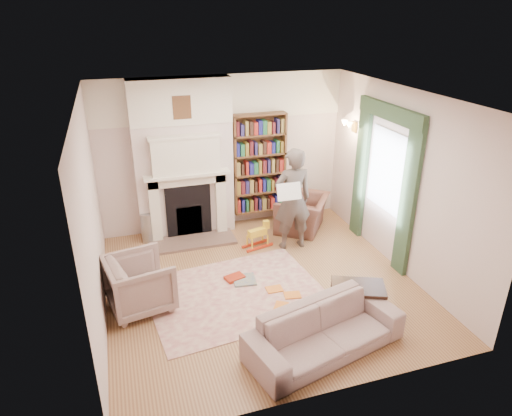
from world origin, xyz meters
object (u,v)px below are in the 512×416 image
object	(u,v)px
armchair_left	(140,283)
paraffin_heater	(148,227)
bookcase	(259,164)
rocking_horse	(257,235)
armchair_reading	(302,213)
sofa	(325,331)
man_reading	(293,199)
coffee_table	(357,300)

from	to	relation	value
armchair_left	paraffin_heater	size ratio (longest dim) A/B	1.53
bookcase	rocking_horse	bearing A→B (deg)	-109.26
armchair_left	paraffin_heater	distance (m)	1.97
armchair_reading	paraffin_heater	size ratio (longest dim) A/B	1.78
armchair_reading	armchair_left	xyz separation A→B (m)	(-3.08, -1.61, 0.06)
sofa	man_reading	world-z (taller)	man_reading
coffee_table	armchair_left	bearing A→B (deg)	-177.41
armchair_left	man_reading	world-z (taller)	man_reading
bookcase	paraffin_heater	size ratio (longest dim) A/B	3.36
armchair_left	sofa	world-z (taller)	armchair_left
armchair_reading	man_reading	world-z (taller)	man_reading
bookcase	coffee_table	bearing A→B (deg)	-83.64
sofa	armchair_left	bearing A→B (deg)	128.24
bookcase	armchair_left	xyz separation A→B (m)	(-2.41, -2.17, -0.79)
armchair_reading	rocking_horse	world-z (taller)	armchair_reading
armchair_reading	paraffin_heater	xyz separation A→B (m)	(-2.80, 0.34, -0.04)
armchair_left	rocking_horse	xyz separation A→B (m)	(2.06, 1.16, -0.15)
coffee_table	armchair_reading	bearing A→B (deg)	106.51
armchair_reading	paraffin_heater	distance (m)	2.82
bookcase	armchair_reading	distance (m)	1.22
armchair_reading	armchair_left	world-z (taller)	armchair_left
bookcase	coffee_table	xyz separation A→B (m)	(0.36, -3.21, -0.95)
paraffin_heater	rocking_horse	bearing A→B (deg)	-23.86
sofa	rocking_horse	world-z (taller)	sofa
paraffin_heater	rocking_horse	xyz separation A→B (m)	(1.78, -0.79, -0.04)
sofa	paraffin_heater	bearing A→B (deg)	102.38
armchair_reading	rocking_horse	distance (m)	1.12
bookcase	rocking_horse	size ratio (longest dim) A/B	3.51
armchair_left	man_reading	bearing A→B (deg)	-80.47
sofa	coffee_table	size ratio (longest dim) A/B	2.79
armchair_reading	rocking_horse	xyz separation A→B (m)	(-1.02, -0.45, -0.09)
paraffin_heater	rocking_horse	distance (m)	1.95
armchair_reading	coffee_table	size ratio (longest dim) A/B	1.40
man_reading	sofa	bearing A→B (deg)	77.87
paraffin_heater	rocking_horse	world-z (taller)	paraffin_heater
man_reading	bookcase	bearing A→B (deg)	-78.56
man_reading	armchair_left	bearing A→B (deg)	21.80
man_reading	coffee_table	bearing A→B (deg)	94.66
armchair_left	rocking_horse	world-z (taller)	armchair_left
rocking_horse	armchair_reading	bearing A→B (deg)	9.57
armchair_left	sofa	xyz separation A→B (m)	(2.04, -1.56, -0.10)
bookcase	armchair_left	distance (m)	3.34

